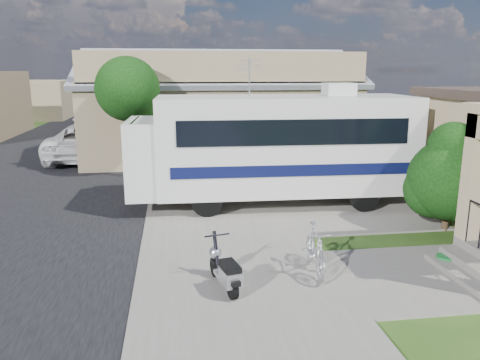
{
  "coord_description": "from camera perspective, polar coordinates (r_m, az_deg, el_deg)",
  "views": [
    {
      "loc": [
        -2.16,
        -9.09,
        4.05
      ],
      "look_at": [
        -0.5,
        2.5,
        1.3
      ],
      "focal_mm": 35.0,
      "sensor_mm": 36.0,
      "label": 1
    }
  ],
  "objects": [
    {
      "name": "ground",
      "position": [
        10.18,
        4.86,
        -10.27
      ],
      "size": [
        120.0,
        120.0,
        0.0
      ],
      "primitive_type": "plane",
      "color": "#213E10"
    },
    {
      "name": "street_slab",
      "position": [
        20.23,
        -23.27,
        0.61
      ],
      "size": [
        9.0,
        80.0,
        0.02
      ],
      "primitive_type": "cube",
      "color": "black",
      "rests_on": "ground"
    },
    {
      "name": "sidewalk_slab",
      "position": [
        19.54,
        -4.57,
        1.31
      ],
      "size": [
        4.0,
        80.0,
        0.06
      ],
      "primitive_type": "cube",
      "color": "#66635C",
      "rests_on": "ground"
    },
    {
      "name": "driveway_slab",
      "position": [
        14.64,
        6.67,
        -2.83
      ],
      "size": [
        7.0,
        6.0,
        0.05
      ],
      "primitive_type": "cube",
      "color": "#66635C",
      "rests_on": "ground"
    },
    {
      "name": "walk_slab",
      "position": [
        10.4,
        22.79,
        -10.64
      ],
      "size": [
        4.0,
        3.0,
        0.05
      ],
      "primitive_type": "cube",
      "color": "#66635C",
      "rests_on": "ground"
    },
    {
      "name": "warehouse",
      "position": [
        23.25,
        -2.81,
        8.12
      ],
      "size": [
        12.5,
        8.4,
        5.04
      ],
      "color": "#887155",
      "rests_on": "ground"
    },
    {
      "name": "distant_bldg_near",
      "position": [
        45.03,
        -25.01,
        8.89
      ],
      "size": [
        8.0,
        7.0,
        3.2
      ],
      "primitive_type": "cube",
      "color": "#887155",
      "rests_on": "ground"
    },
    {
      "name": "street_tree_a",
      "position": [
        18.22,
        -13.2,
        10.36
      ],
      "size": [
        2.44,
        2.4,
        4.58
      ],
      "color": "black",
      "rests_on": "ground"
    },
    {
      "name": "street_tree_b",
      "position": [
        28.19,
        -11.51,
        11.63
      ],
      "size": [
        2.44,
        2.4,
        4.73
      ],
      "color": "black",
      "rests_on": "ground"
    },
    {
      "name": "street_tree_c",
      "position": [
        37.18,
        -10.73,
        11.54
      ],
      "size": [
        2.44,
        2.4,
        4.42
      ],
      "color": "black",
      "rests_on": "ground"
    },
    {
      "name": "motorhome",
      "position": [
        14.23,
        4.16,
        4.33
      ],
      "size": [
        8.53,
        2.97,
        4.33
      ],
      "rotation": [
        0.0,
        0.0,
        -0.03
      ],
      "color": "beige",
      "rests_on": "ground"
    },
    {
      "name": "shrub",
      "position": [
        13.06,
        24.3,
        0.51
      ],
      "size": [
        2.3,
        2.19,
        2.82
      ],
      "color": "black",
      "rests_on": "ground"
    },
    {
      "name": "scooter",
      "position": [
        8.83,
        -1.82,
        -10.99
      ],
      "size": [
        0.62,
        1.42,
        0.94
      ],
      "rotation": [
        0.0,
        0.0,
        0.22
      ],
      "color": "black",
      "rests_on": "ground"
    },
    {
      "name": "bicycle",
      "position": [
        9.62,
        9.15,
        -8.68
      ],
      "size": [
        0.59,
        1.66,
        0.98
      ],
      "primitive_type": "imported",
      "rotation": [
        0.0,
        0.0,
        -0.08
      ],
      "color": "#ABABB3",
      "rests_on": "ground"
    },
    {
      "name": "pickup_truck",
      "position": [
        22.89,
        -17.7,
        4.55
      ],
      "size": [
        3.47,
        6.36,
        1.69
      ],
      "primitive_type": "imported",
      "rotation": [
        0.0,
        0.0,
        3.03
      ],
      "color": "silver",
      "rests_on": "ground"
    },
    {
      "name": "van",
      "position": [
        29.31,
        -16.95,
        6.54
      ],
      "size": [
        2.7,
        6.44,
        1.86
      ],
      "primitive_type": "imported",
      "rotation": [
        0.0,
        0.0,
        0.02
      ],
      "color": "silver",
      "rests_on": "ground"
    },
    {
      "name": "garden_hose",
      "position": [
        11.02,
        23.8,
        -9.02
      ],
      "size": [
        0.4,
        0.4,
        0.18
      ],
      "primitive_type": "cylinder",
      "color": "#146528",
      "rests_on": "ground"
    }
  ]
}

